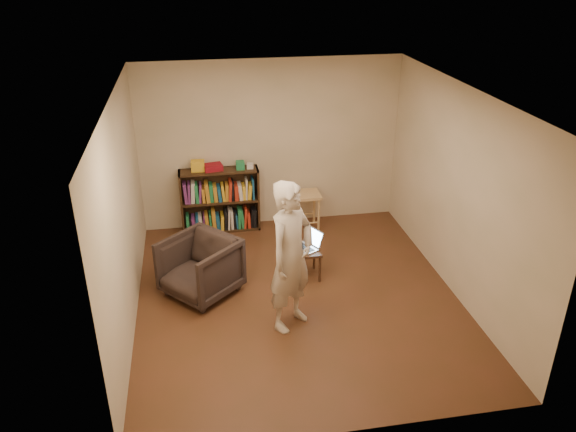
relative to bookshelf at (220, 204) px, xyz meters
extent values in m
plane|color=#472C17|center=(0.82, -2.09, -0.44)|extent=(4.50, 4.50, 0.00)
plane|color=white|center=(0.82, -2.09, 2.16)|extent=(4.50, 4.50, 0.00)
plane|color=beige|center=(0.82, 0.16, 0.86)|extent=(4.00, 0.00, 4.00)
plane|color=beige|center=(-1.18, -2.09, 0.86)|extent=(0.00, 4.50, 4.50)
plane|color=beige|center=(2.82, -2.09, 0.86)|extent=(0.00, 4.50, 4.50)
cube|color=black|center=(-0.58, -0.01, 0.06)|extent=(0.03, 0.30, 1.00)
cube|color=black|center=(0.58, -0.01, 0.06)|extent=(0.03, 0.30, 1.00)
cube|color=black|center=(0.00, 0.13, 0.06)|extent=(1.20, 0.02, 1.00)
cube|color=black|center=(0.00, -0.01, -0.42)|extent=(1.20, 0.30, 0.03)
cube|color=black|center=(0.00, -0.01, 0.06)|extent=(1.14, 0.30, 0.03)
cube|color=black|center=(0.00, -0.01, 0.55)|extent=(1.20, 0.30, 0.03)
cube|color=gold|center=(-0.30, 0.01, 0.64)|extent=(0.20, 0.15, 0.16)
cube|color=maroon|center=(-0.08, 0.00, 0.61)|extent=(0.30, 0.25, 0.09)
cube|color=#217D46|center=(0.33, -0.03, 0.62)|extent=(0.13, 0.13, 0.12)
cube|color=beige|center=(0.48, -0.02, 0.60)|extent=(0.11, 0.11, 0.08)
cube|color=tan|center=(1.33, -0.20, 0.13)|extent=(0.41, 0.41, 0.04)
cylinder|color=tan|center=(1.16, -0.36, -0.16)|extent=(0.04, 0.04, 0.55)
cylinder|color=tan|center=(1.49, -0.36, -0.16)|extent=(0.04, 0.04, 0.55)
cylinder|color=tan|center=(1.16, -0.03, -0.16)|extent=(0.04, 0.04, 0.55)
cylinder|color=tan|center=(1.49, -0.03, -0.16)|extent=(0.04, 0.04, 0.55)
imported|color=#2F221F|center=(-0.37, -1.78, -0.06)|extent=(1.17, 1.17, 0.76)
cube|color=black|center=(1.01, -1.61, -0.05)|extent=(0.40, 0.40, 0.04)
cylinder|color=black|center=(0.83, -1.79, -0.25)|extent=(0.04, 0.04, 0.37)
cylinder|color=black|center=(1.18, -1.79, -0.25)|extent=(0.04, 0.04, 0.37)
cylinder|color=black|center=(0.83, -1.44, -0.25)|extent=(0.04, 0.04, 0.37)
cylinder|color=black|center=(1.18, -1.44, -0.25)|extent=(0.04, 0.04, 0.37)
cube|color=#B3B4B8|center=(1.01, -1.59, -0.02)|extent=(0.36, 0.41, 0.02)
cube|color=black|center=(1.01, -1.59, -0.01)|extent=(0.25, 0.31, 0.00)
cube|color=#B3B4B8|center=(1.15, -1.52, 0.10)|extent=(0.23, 0.34, 0.23)
cube|color=#B6E0FF|center=(1.15, -1.52, 0.10)|extent=(0.20, 0.29, 0.18)
imported|color=beige|center=(0.64, -2.62, 0.46)|extent=(0.78, 0.76, 1.81)
camera|label=1|loc=(-0.34, -7.99, 3.59)|focal=35.00mm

